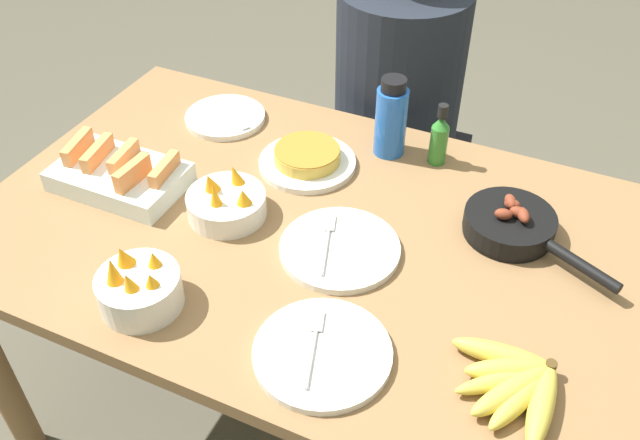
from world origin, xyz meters
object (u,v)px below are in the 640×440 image
Objects in this scene: fruit_bowl_citrus at (226,203)px; hot_sauce_bottle at (439,138)px; empty_plate_far_left at (340,249)px; empty_plate_far_right at (225,117)px; melon_tray at (119,174)px; frittata_plate_center at (307,159)px; empty_plate_near_front at (322,353)px; person_figure at (393,143)px; water_bottle at (391,119)px; fruit_bowl_mango at (139,288)px; banana_bunch at (517,382)px; skillet at (512,225)px.

hot_sauce_bottle reaches higher than fruit_bowl_citrus.
empty_plate_far_left is 0.59m from empty_plate_far_right.
melon_tray is at bearing -148.11° from hot_sauce_bottle.
empty_plate_far_right is (-0.29, 0.09, -0.01)m from frittata_plate_center.
empty_plate_near_front is 0.66m from hot_sauce_bottle.
empty_plate_near_front is 1.07m from person_figure.
fruit_bowl_citrus is at bearing -58.51° from empty_plate_far_right.
water_bottle is (0.24, 0.38, 0.06)m from fruit_bowl_citrus.
frittata_plate_center reaches higher than empty_plate_near_front.
hot_sauce_bottle is at bearing 61.25° from fruit_bowl_mango.
person_figure is at bearing 79.33° from fruit_bowl_citrus.
person_figure is (0.15, 1.05, -0.28)m from fruit_bowl_mango.
water_bottle reaches higher than banana_bunch.
hot_sauce_bottle reaches higher than frittata_plate_center.
skillet is 0.62m from fruit_bowl_citrus.
melon_tray is at bearing -143.10° from water_bottle.
banana_bunch is 0.65× the size of melon_tray.
fruit_bowl_mango is 0.13× the size of person_figure.
hot_sauce_bottle reaches higher than empty_plate_near_front.
person_figure is (-0.10, 0.36, -0.33)m from water_bottle.
frittata_plate_center reaches higher than empty_plate_far_right.
fruit_bowl_mango is 0.91× the size of fruit_bowl_citrus.
empty_plate_near_front is at bearing -90.82° from skillet.
hot_sauce_bottle reaches higher than melon_tray.
banana_bunch is at bearing -52.31° from water_bottle.
water_bottle is at bearing -176.05° from hot_sauce_bottle.
fruit_bowl_mango is (-0.70, -0.10, 0.02)m from banana_bunch.
fruit_bowl_mango is at bearing -171.53° from banana_bunch.
banana_bunch is at bearing 12.54° from empty_plate_near_front.
hot_sauce_bottle reaches higher than fruit_bowl_mango.
empty_plate_far_right is 0.46m from water_bottle.
empty_plate_far_right is at bearing 149.26° from banana_bunch.
empty_plate_far_left is at bearing 45.39° from fruit_bowl_mango.
fruit_bowl_mango reaches higher than empty_plate_near_front.
frittata_plate_center is 1.11× the size of empty_plate_far_right.
empty_plate_near_front is 0.28m from empty_plate_far_left.
skillet is 1.66× the size of water_bottle.
skillet is 1.33× the size of empty_plate_far_left.
hot_sauce_bottle is at bearing -57.83° from person_figure.
person_figure is at bearing 120.19° from banana_bunch.
melon_tray reaches higher than banana_bunch.
fruit_bowl_mango reaches higher than melon_tray.
fruit_bowl_mango is at bearing -73.25° from empty_plate_far_right.
hot_sauce_bottle is at bearing 118.95° from banana_bunch.
empty_plate_near_front is 0.83m from empty_plate_far_right.
fruit_bowl_mango is 1.00× the size of hot_sauce_bottle.
fruit_bowl_mango reaches higher than fruit_bowl_citrus.
empty_plate_near_front is (0.27, -0.51, -0.01)m from frittata_plate_center.
empty_plate_far_right is (-0.56, 0.61, 0.00)m from empty_plate_near_front.
frittata_plate_center is (-0.61, 0.44, 0.00)m from banana_bunch.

